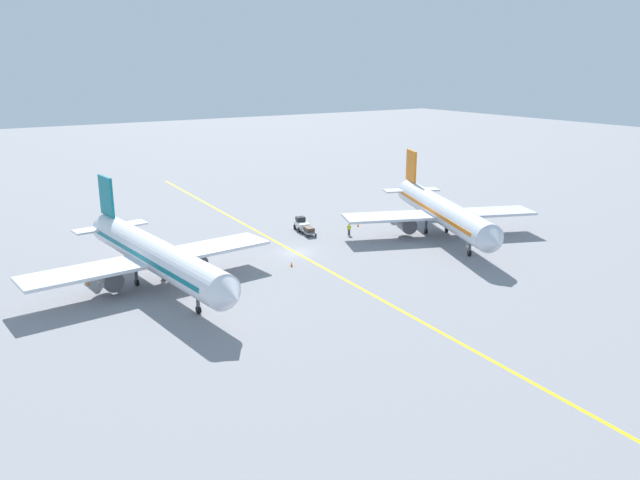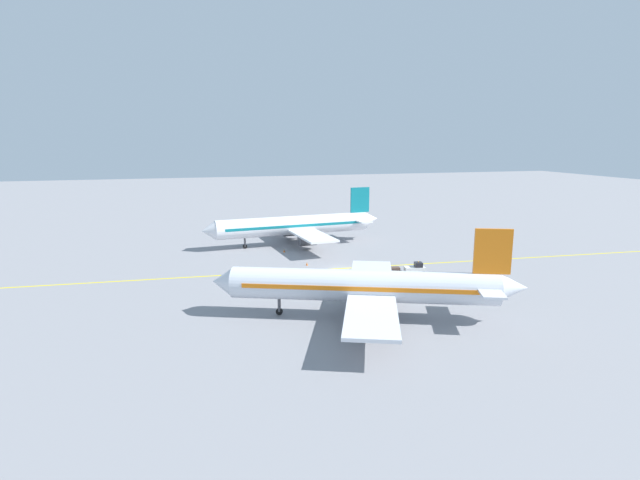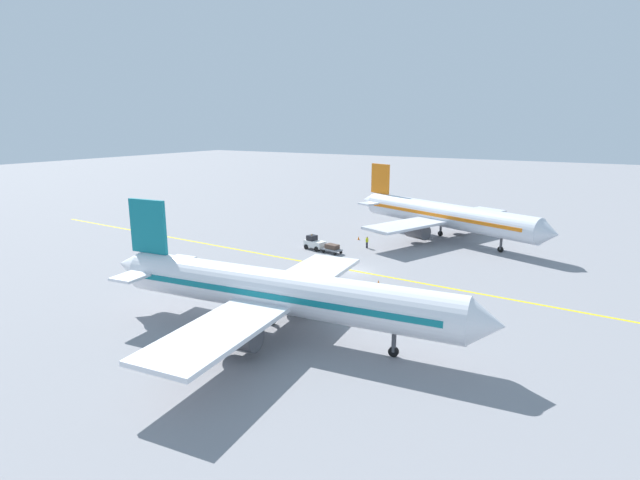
# 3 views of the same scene
# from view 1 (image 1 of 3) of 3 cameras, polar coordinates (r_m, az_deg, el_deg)

# --- Properties ---
(ground_plane) EXTENTS (400.00, 400.00, 0.00)m
(ground_plane) POSITION_cam_1_polar(r_m,az_deg,el_deg) (82.30, -2.24, -1.16)
(ground_plane) COLOR gray
(apron_yellow_centreline) EXTENTS (6.66, 119.86, 0.01)m
(apron_yellow_centreline) POSITION_cam_1_polar(r_m,az_deg,el_deg) (82.30, -2.24, -1.16)
(apron_yellow_centreline) COLOR yellow
(apron_yellow_centreline) RESTS_ON ground
(airplane_at_gate) EXTENTS (27.96, 34.14, 10.60)m
(airplane_at_gate) POSITION_cam_1_polar(r_m,az_deg,el_deg) (90.98, 11.04, 2.63)
(airplane_at_gate) COLOR silver
(airplane_at_gate) RESTS_ON ground
(airplane_adjacent_stand) EXTENTS (28.38, 35.55, 10.60)m
(airplane_adjacent_stand) POSITION_cam_1_polar(r_m,az_deg,el_deg) (71.15, -14.94, -1.31)
(airplane_adjacent_stand) COLOR white
(airplane_adjacent_stand) RESTS_ON ground
(baggage_tug_white) EXTENTS (2.24, 3.24, 2.11)m
(baggage_tug_white) POSITION_cam_1_polar(r_m,az_deg,el_deg) (93.20, -1.70, 1.45)
(baggage_tug_white) COLOR white
(baggage_tug_white) RESTS_ON ground
(baggage_cart_trailing) EXTENTS (1.89, 2.83, 1.24)m
(baggage_cart_trailing) POSITION_cam_1_polar(r_m,az_deg,el_deg) (90.23, -1.01, 0.88)
(baggage_cart_trailing) COLOR gray
(baggage_cart_trailing) RESTS_ON ground
(ground_crew_worker) EXTENTS (0.57, 0.29, 1.68)m
(ground_crew_worker) POSITION_cam_1_polar(r_m,az_deg,el_deg) (90.59, 2.67, 1.02)
(ground_crew_worker) COLOR #23232D
(ground_crew_worker) RESTS_ON ground
(traffic_cone_near_nose) EXTENTS (0.32, 0.32, 0.55)m
(traffic_cone_near_nose) POSITION_cam_1_polar(r_m,az_deg,el_deg) (95.56, 3.49, 1.40)
(traffic_cone_near_nose) COLOR orange
(traffic_cone_near_nose) RESTS_ON ground
(traffic_cone_mid_apron) EXTENTS (0.32, 0.32, 0.55)m
(traffic_cone_mid_apron) POSITION_cam_1_polar(r_m,az_deg,el_deg) (76.71, -2.62, -2.23)
(traffic_cone_mid_apron) COLOR orange
(traffic_cone_mid_apron) RESTS_ON ground
(traffic_cone_by_wingtip) EXTENTS (0.32, 0.32, 0.55)m
(traffic_cone_by_wingtip) POSITION_cam_1_polar(r_m,az_deg,el_deg) (70.95, -9.21, -3.94)
(traffic_cone_by_wingtip) COLOR orange
(traffic_cone_by_wingtip) RESTS_ON ground
(traffic_cone_far_edge) EXTENTS (0.32, 0.32, 0.55)m
(traffic_cone_far_edge) POSITION_cam_1_polar(r_m,az_deg,el_deg) (75.00, -20.43, -3.67)
(traffic_cone_far_edge) COLOR orange
(traffic_cone_far_edge) RESTS_ON ground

